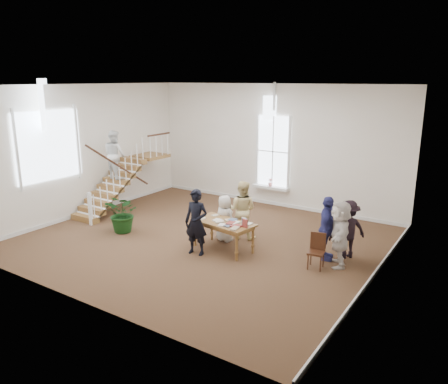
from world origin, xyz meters
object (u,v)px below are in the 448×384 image
Objects in this scene: woman_cluster_b at (348,229)px; side_chair at (317,249)px; police_officer at (196,222)px; woman_cluster_c at (340,234)px; person_yellow at (242,210)px; library_table at (224,225)px; floor_plant at (124,213)px; elderly_woman at (225,218)px; woman_cluster_a at (327,228)px.

side_chair is (-0.43, -1.07, -0.29)m from woman_cluster_b.
woman_cluster_c is (3.51, 1.37, -0.05)m from police_officer.
woman_cluster_c is (3.11, -0.38, -0.02)m from person_yellow.
floor_plant is at bearing -162.65° from library_table.
police_officer reaches higher than elderly_woman.
person_yellow is (0.30, 0.50, 0.19)m from elderly_woman.
person_yellow is 3.13m from woman_cluster_b.
floor_plant is (-3.41, -0.49, -0.13)m from library_table.
elderly_woman is 3.00m from side_chair.
elderly_woman is 3.23m from floor_plant.
person_yellow reaches higher than elderly_woman.
elderly_woman is 1.14× the size of floor_plant.
woman_cluster_b is (3.51, 2.02, -0.12)m from police_officer.
police_officer is 3.26m from side_chair.
woman_cluster_a reaches higher than woman_cluster_b.
person_yellow is 2.69m from woman_cluster_a.
side_chair is at bearing 7.63° from floor_plant.
police_officer is at bearing -91.62° from woman_cluster_c.
elderly_woman is at bearing -34.05° from woman_cluster_b.
person_yellow is at bearing -41.80° from woman_cluster_b.
floor_plant is at bearing 168.18° from police_officer.
woman_cluster_b is 1.30× the size of floor_plant.
woman_cluster_a is at bearing -165.50° from elderly_woman.
woman_cluster_a is 1.09× the size of woman_cluster_b.
woman_cluster_c is at bearing 43.17° from woman_cluster_b.
police_officer reaches higher than library_table.
woman_cluster_a is 1.00× the size of woman_cluster_c.
woman_cluster_a reaches higher than woman_cluster_c.
woman_cluster_b is at bearing 33.55° from library_table.
library_table is 3.13m from woman_cluster_c.
side_chair is at bearing 165.15° from woman_cluster_a.
library_table is at bearing 129.81° from elderly_woman.
woman_cluster_b is 0.65m from woman_cluster_c.
woman_cluster_a is 1.41× the size of floor_plant.
woman_cluster_a is 1.90× the size of side_chair.
person_yellow reaches higher than floor_plant.
police_officer is 1.49× the size of floor_plant.
person_yellow is at bearing -112.66° from elderly_woman.
elderly_woman is 3.01m from woman_cluster_a.
woman_cluster_a reaches higher than library_table.
elderly_woman is at bearing 47.57° from person_yellow.
police_officer is (-0.47, -0.64, 0.17)m from library_table.
elderly_woman is 0.81× the size of woman_cluster_c.
elderly_woman reaches higher than floor_plant.
police_officer is 1.06× the size of woman_cluster_c.
woman_cluster_c is at bearing -129.76° from woman_cluster_a.
woman_cluster_a is 0.62m from woman_cluster_b.
person_yellow is (-0.07, 1.11, 0.14)m from library_table.
woman_cluster_b is (0.43, 0.45, -0.07)m from woman_cluster_a.
elderly_woman is at bearing -110.90° from woman_cluster_c.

